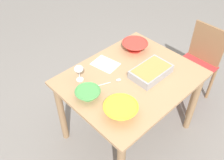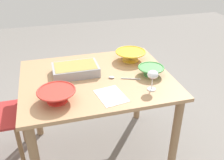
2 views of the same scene
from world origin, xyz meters
name	(u,v)px [view 1 (image 1 of 2)]	position (x,y,z in m)	size (l,w,h in m)	color
ground_plane	(127,131)	(0.00, 0.00, 0.00)	(8.00, 8.00, 0.00)	gray
dining_table	(130,88)	(0.00, 0.00, 0.65)	(1.14, 0.92, 0.78)	tan
chair	(197,63)	(-0.93, 0.14, 0.50)	(0.45, 0.39, 0.90)	#B22D2D
wine_glass	(79,70)	(0.34, -0.28, 0.89)	(0.08, 0.08, 0.15)	white
casserole_dish	(151,71)	(-0.14, 0.10, 0.82)	(0.35, 0.22, 0.07)	#99999E
mixing_bowl	(121,109)	(0.35, 0.23, 0.83)	(0.26, 0.26, 0.09)	yellow
small_bowl	(88,93)	(0.42, -0.07, 0.82)	(0.20, 0.20, 0.07)	#4C994C
serving_bowl	(135,46)	(-0.32, -0.25, 0.83)	(0.25, 0.25, 0.09)	red
serving_spoon	(113,81)	(0.15, -0.06, 0.79)	(0.23, 0.11, 0.01)	silver
napkin	(105,64)	(0.04, -0.28, 0.78)	(0.17, 0.23, 0.00)	white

